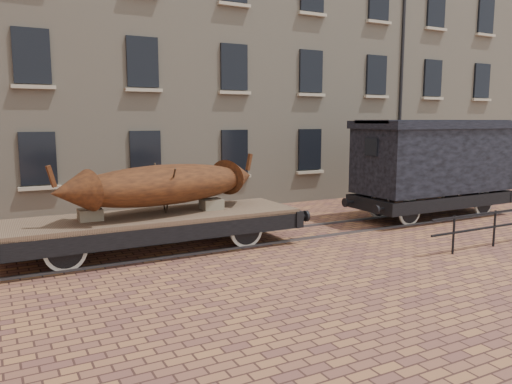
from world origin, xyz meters
name	(u,v)px	position (x,y,z in m)	size (l,w,h in m)	color
ground	(278,236)	(0.00, 0.00, 0.00)	(90.00, 90.00, 0.00)	brown
warehouse_cream	(226,45)	(3.00, 9.99, 7.00)	(40.00, 10.19, 14.00)	#AEA28A
rail_track	(278,235)	(0.00, 0.00, 0.03)	(30.00, 1.52, 0.06)	#59595E
flatcar_wagon	(155,222)	(-3.71, 0.00, 0.80)	(8.49, 2.30, 1.28)	brown
iron_boat	(165,184)	(-3.41, 0.00, 1.76)	(5.91, 2.75, 1.45)	brown
goods_van	(434,157)	(6.38, 0.00, 2.15)	(6.62, 2.41, 3.43)	black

